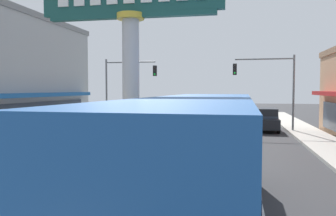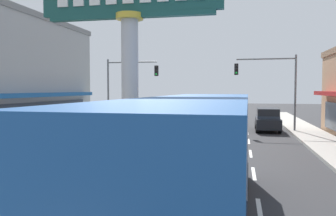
{
  "view_description": "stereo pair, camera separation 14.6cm",
  "coord_description": "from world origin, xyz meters",
  "px_view_note": "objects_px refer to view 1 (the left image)",
  "views": [
    {
      "loc": [
        3.67,
        -5.04,
        3.46
      ],
      "look_at": [
        0.58,
        10.17,
        2.6
      ],
      "focal_mm": 36.29,
      "sensor_mm": 36.0,
      "label": 1
    },
    {
      "loc": [
        3.82,
        -5.01,
        3.46
      ],
      "look_at": [
        0.58,
        10.17,
        2.6
      ],
      "focal_mm": 36.29,
      "sensor_mm": 36.0,
      "label": 2
    }
  ],
  "objects_px": {
    "bus_near_right_lane": "(198,153)",
    "suv_far_right_lane": "(266,119)",
    "district_sign": "(131,77)",
    "suv_mid_left_lane": "(226,118)",
    "sedan_near_left_lane": "(141,115)",
    "traffic_light_right_side": "(271,79)",
    "traffic_light_left_side": "(125,81)"
  },
  "relations": [
    {
      "from": "bus_near_right_lane",
      "to": "suv_far_right_lane",
      "type": "relative_size",
      "value": 2.43
    },
    {
      "from": "district_sign",
      "to": "suv_mid_left_lane",
      "type": "relative_size",
      "value": 1.62
    },
    {
      "from": "sedan_near_left_lane",
      "to": "suv_far_right_lane",
      "type": "bearing_deg",
      "value": -21.61
    },
    {
      "from": "suv_far_right_lane",
      "to": "sedan_near_left_lane",
      "type": "bearing_deg",
      "value": 158.39
    },
    {
      "from": "traffic_light_right_side",
      "to": "suv_far_right_lane",
      "type": "height_order",
      "value": "traffic_light_right_side"
    },
    {
      "from": "traffic_light_right_side",
      "to": "bus_near_right_lane",
      "type": "height_order",
      "value": "traffic_light_right_side"
    },
    {
      "from": "district_sign",
      "to": "traffic_light_left_side",
      "type": "height_order",
      "value": "district_sign"
    },
    {
      "from": "traffic_light_right_side",
      "to": "bus_near_right_lane",
      "type": "distance_m",
      "value": 20.62
    },
    {
      "from": "traffic_light_right_side",
      "to": "suv_far_right_lane",
      "type": "bearing_deg",
      "value": 117.43
    },
    {
      "from": "district_sign",
      "to": "bus_near_right_lane",
      "type": "distance_m",
      "value": 4.65
    },
    {
      "from": "traffic_light_right_side",
      "to": "suv_mid_left_lane",
      "type": "xyz_separation_m",
      "value": [
        -3.58,
        1.19,
        -3.26
      ]
    },
    {
      "from": "bus_near_right_lane",
      "to": "suv_mid_left_lane",
      "type": "relative_size",
      "value": 2.43
    },
    {
      "from": "district_sign",
      "to": "sedan_near_left_lane",
      "type": "xyz_separation_m",
      "value": [
        -6.04,
        22.34,
        -3.11
      ]
    },
    {
      "from": "district_sign",
      "to": "suv_far_right_lane",
      "type": "height_order",
      "value": "district_sign"
    },
    {
      "from": "traffic_light_right_side",
      "to": "suv_far_right_lane",
      "type": "distance_m",
      "value": 3.32
    },
    {
      "from": "traffic_light_right_side",
      "to": "sedan_near_left_lane",
      "type": "height_order",
      "value": "traffic_light_right_side"
    },
    {
      "from": "bus_near_right_lane",
      "to": "suv_mid_left_lane",
      "type": "bearing_deg",
      "value": 90.0
    },
    {
      "from": "district_sign",
      "to": "traffic_light_left_side",
      "type": "distance_m",
      "value": 19.0
    },
    {
      "from": "district_sign",
      "to": "suv_mid_left_lane",
      "type": "distance_m",
      "value": 18.63
    },
    {
      "from": "suv_far_right_lane",
      "to": "suv_mid_left_lane",
      "type": "relative_size",
      "value": 1.0
    },
    {
      "from": "bus_near_right_lane",
      "to": "suv_mid_left_lane",
      "type": "height_order",
      "value": "bus_near_right_lane"
    },
    {
      "from": "traffic_light_left_side",
      "to": "bus_near_right_lane",
      "type": "bearing_deg",
      "value": -66.71
    },
    {
      "from": "traffic_light_left_side",
      "to": "suv_mid_left_lane",
      "type": "relative_size",
      "value": 1.34
    },
    {
      "from": "suv_far_right_lane",
      "to": "suv_mid_left_lane",
      "type": "distance_m",
      "value": 3.36
    },
    {
      "from": "district_sign",
      "to": "bus_near_right_lane",
      "type": "xyz_separation_m",
      "value": [
        2.74,
        -3.16,
        -2.03
      ]
    },
    {
      "from": "sedan_near_left_lane",
      "to": "traffic_light_left_side",
      "type": "bearing_deg",
      "value": -93.71
    },
    {
      "from": "traffic_light_left_side",
      "to": "suv_far_right_lane",
      "type": "xyz_separation_m",
      "value": [
        12.37,
        -0.35,
        -3.26
      ]
    },
    {
      "from": "traffic_light_right_side",
      "to": "sedan_near_left_lane",
      "type": "distance_m",
      "value": 13.91
    },
    {
      "from": "traffic_light_right_side",
      "to": "district_sign",
      "type": "bearing_deg",
      "value": -110.41
    },
    {
      "from": "bus_near_right_lane",
      "to": "suv_far_right_lane",
      "type": "xyz_separation_m",
      "value": [
        3.3,
        20.72,
        -0.88
      ]
    },
    {
      "from": "traffic_light_left_side",
      "to": "bus_near_right_lane",
      "type": "relative_size",
      "value": 0.55
    },
    {
      "from": "district_sign",
      "to": "suv_far_right_lane",
      "type": "xyz_separation_m",
      "value": [
        6.04,
        17.56,
        -2.92
      ]
    }
  ]
}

